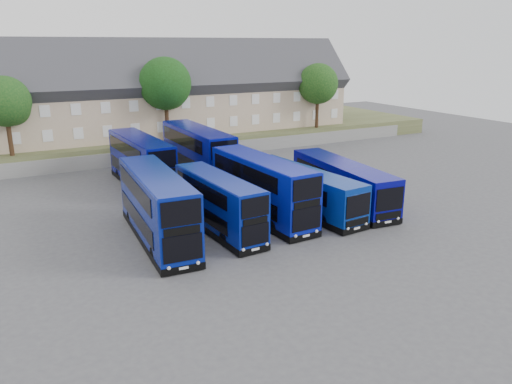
# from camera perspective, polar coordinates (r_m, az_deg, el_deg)

# --- Properties ---
(ground) EXTENTS (120.00, 120.00, 0.00)m
(ground) POSITION_cam_1_polar(r_m,az_deg,el_deg) (34.63, 0.46, -4.57)
(ground) COLOR #49494E
(ground) RESTS_ON ground
(retaining_wall) EXTENTS (70.00, 0.40, 1.50)m
(retaining_wall) POSITION_cam_1_polar(r_m,az_deg,el_deg) (55.83, -11.43, 4.12)
(retaining_wall) COLOR slate
(retaining_wall) RESTS_ON ground
(earth_bank) EXTENTS (80.00, 20.00, 2.00)m
(earth_bank) POSITION_cam_1_polar(r_m,az_deg,el_deg) (65.26, -14.04, 5.96)
(earth_bank) COLOR #4D522E
(earth_bank) RESTS_ON ground
(terrace_row) EXTENTS (54.00, 10.40, 11.20)m
(terrace_row) POSITION_cam_1_polar(r_m,az_deg,el_deg) (60.65, -13.44, 10.57)
(terrace_row) COLOR tan
(terrace_row) RESTS_ON earth_bank
(dd_front_left) EXTENTS (3.30, 11.55, 4.54)m
(dd_front_left) POSITION_cam_1_polar(r_m,az_deg,el_deg) (33.10, -11.22, -1.82)
(dd_front_left) COLOR navy
(dd_front_left) RESTS_ON ground
(dd_front_mid) EXTENTS (2.76, 9.86, 3.87)m
(dd_front_mid) POSITION_cam_1_polar(r_m,az_deg,el_deg) (34.24, -4.27, -1.50)
(dd_front_mid) COLOR #071A8B
(dd_front_mid) RESTS_ON ground
(dd_front_right) EXTENTS (3.09, 11.37, 4.48)m
(dd_front_right) POSITION_cam_1_polar(r_m,az_deg,el_deg) (36.83, 0.68, 0.34)
(dd_front_right) COLOR #0815A3
(dd_front_right) RESTS_ON ground
(dd_rear_left) EXTENTS (3.07, 11.48, 4.52)m
(dd_rear_left) POSITION_cam_1_polar(r_m,az_deg,el_deg) (45.99, -12.98, 3.26)
(dd_rear_left) COLOR #060C7A
(dd_rear_left) RESTS_ON ground
(dd_rear_right) EXTENTS (2.86, 12.15, 4.82)m
(dd_rear_right) POSITION_cam_1_polar(r_m,az_deg,el_deg) (48.16, -6.66, 4.34)
(dd_rear_right) COLOR #070D86
(dd_rear_right) RESTS_ON ground
(coach_east_a) EXTENTS (3.60, 12.09, 3.26)m
(coach_east_a) POSITION_cam_1_polar(r_m,az_deg,el_deg) (38.64, 5.41, 0.13)
(coach_east_a) COLOR navy
(coach_east_a) RESTS_ON ground
(coach_east_b) EXTENTS (3.66, 12.46, 3.36)m
(coach_east_b) POSITION_cam_1_polar(r_m,az_deg,el_deg) (40.90, 9.80, 0.96)
(coach_east_b) COLOR #07067E
(coach_east_b) RESTS_ON ground
(tree_west) EXTENTS (4.80, 4.80, 7.65)m
(tree_west) POSITION_cam_1_polar(r_m,az_deg,el_deg) (53.74, -26.61, 9.06)
(tree_west) COLOR #382314
(tree_west) RESTS_ON earth_bank
(tree_mid) EXTENTS (5.76, 5.76, 9.18)m
(tree_mid) POSITION_cam_1_polar(r_m,az_deg,el_deg) (56.92, -10.23, 11.88)
(tree_mid) COLOR #382314
(tree_mid) RESTS_ON earth_bank
(tree_east) EXTENTS (5.12, 5.12, 8.16)m
(tree_east) POSITION_cam_1_polar(r_m,az_deg,el_deg) (65.55, 7.15, 12.01)
(tree_east) COLOR #382314
(tree_east) RESTS_ON earth_bank
(tree_far) EXTENTS (5.44, 5.44, 8.67)m
(tree_far) POSITION_cam_1_polar(r_m,az_deg,el_deg) (74.68, 7.87, 12.79)
(tree_far) COLOR #382314
(tree_far) RESTS_ON earth_bank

